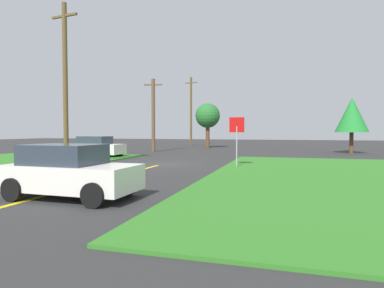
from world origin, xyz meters
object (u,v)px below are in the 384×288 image
Objects in this scene: car_behind_on_main_road at (70,172)px; pine_tree_center at (352,115)px; parked_car_near_building at (96,147)px; stop_sign at (237,132)px; utility_pole_near at (65,83)px; oak_tree_left at (208,116)px; utility_pole_far at (191,111)px; utility_pole_mid at (153,115)px.

car_behind_on_main_road is 0.79× the size of pine_tree_center.
stop_sign is at bearing -16.42° from parked_car_near_building.
utility_pole_near is at bearing 129.27° from car_behind_on_main_road.
stop_sign is 21.46m from oak_tree_left.
stop_sign is 0.55× the size of pine_tree_center.
utility_pole_far is at bearing -65.64° from stop_sign.
oak_tree_left is at bearing -53.64° from utility_pole_far.
utility_pole_mid reaches higher than parked_car_near_building.
parked_car_near_building is 17.09m from oak_tree_left.
oak_tree_left is (-2.80, 29.98, 3.04)m from car_behind_on_main_road.
oak_tree_left reaches higher than parked_car_near_building.
parked_car_near_building is 21.16m from utility_pole_far.
pine_tree_center is at bearing -21.91° from oak_tree_left.
oak_tree_left is at bearing 158.09° from pine_tree_center.
utility_pole_mid is (1.80, 7.14, 2.83)m from parked_car_near_building.
car_behind_on_main_road is 0.75× the size of oak_tree_left.
utility_pole_mid is 0.75× the size of utility_pole_far.
oak_tree_left is 15.96m from pine_tree_center.
oak_tree_left is (3.45, -4.69, -0.98)m from utility_pole_far.
stop_sign is 10.33m from car_behind_on_main_road.
utility_pole_mid reaches higher than oak_tree_left.
oak_tree_left reaches higher than car_behind_on_main_road.
utility_pole_near is 13.62m from utility_pole_mid.
car_behind_on_main_road is (-3.64, -9.60, -1.18)m from stop_sign.
utility_pole_near reaches higher than oak_tree_left.
oak_tree_left is at bearing 76.45° from parked_car_near_building.
utility_pole_far reaches higher than utility_pole_mid.
utility_pole_near is at bearing -137.22° from pine_tree_center.
utility_pole_far is at bearing 149.75° from pine_tree_center.
stop_sign is at bearing 70.79° from car_behind_on_main_road.
utility_pole_near reaches higher than utility_pole_mid.
car_behind_on_main_road is at bearing -52.32° from utility_pole_near.
car_behind_on_main_road is at bearing -73.78° from utility_pole_mid.
utility_pole_far is 5.90m from oak_tree_left.
pine_tree_center is (18.25, -10.64, -1.34)m from utility_pole_far.
utility_pole_mid is (-0.32, 13.57, -1.13)m from utility_pole_near.
stop_sign is 0.64× the size of parked_car_near_building.
oak_tree_left is (5.14, 16.02, 3.04)m from parked_car_near_building.
stop_sign is 27.10m from utility_pole_far.
utility_pole_near is 1.82× the size of pine_tree_center.
oak_tree_left is at bearing 96.92° from car_behind_on_main_road.
utility_pole_far reaches higher than pine_tree_center.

